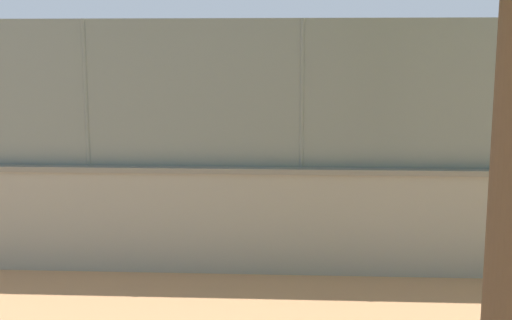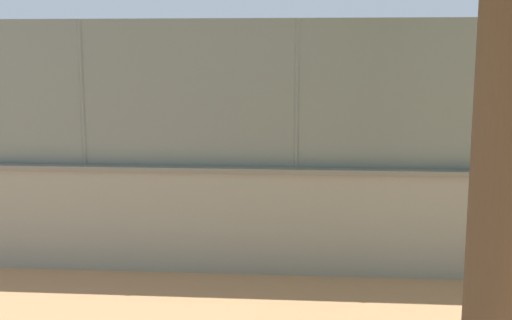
# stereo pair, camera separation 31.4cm
# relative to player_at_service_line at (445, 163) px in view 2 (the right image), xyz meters

# --- Properties ---
(ground_plane) EXTENTS (260.00, 260.00, 0.00)m
(ground_plane) POSITION_rel_player_at_service_line_xyz_m (5.67, -5.75, -0.94)
(ground_plane) COLOR tan
(player_at_service_line) EXTENTS (1.22, 0.74, 1.59)m
(player_at_service_line) POSITION_rel_player_at_service_line_xyz_m (0.00, 0.00, 0.00)
(player_at_service_line) COLOR navy
(player_at_service_line) RESTS_ON ground_plane
(player_baseline_waiting) EXTENTS (0.90, 1.00, 1.54)m
(player_baseline_waiting) POSITION_rel_player_at_service_line_xyz_m (4.41, 0.23, -0.04)
(player_baseline_waiting) COLOR #591919
(player_baseline_waiting) RESTS_ON ground_plane
(sports_ball) EXTENTS (0.17, 0.17, 0.17)m
(sports_ball) POSITION_rel_player_at_service_line_xyz_m (0.03, 1.78, 0.28)
(sports_ball) COLOR #3399D8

